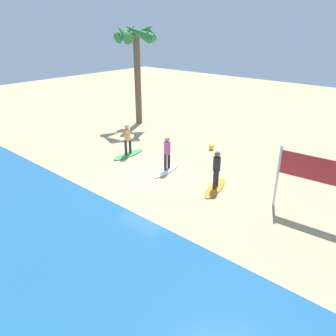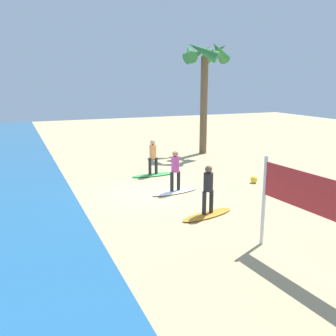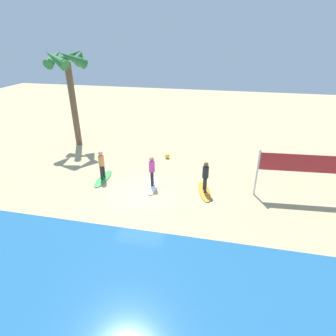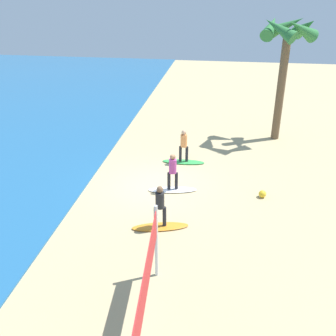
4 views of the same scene
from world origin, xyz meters
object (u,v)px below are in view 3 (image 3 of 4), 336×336
object	(u,v)px
surfboard_green	(103,178)
surfer_green	(101,163)
surfer_orange	(205,175)
surfer_white	(152,169)
palm_tree	(68,68)
surfboard_orange	(204,191)
surfboard_white	(152,185)
beach_ball	(167,156)

from	to	relation	value
surfboard_green	surfer_green	distance (m)	0.99
surfer_orange	surfer_white	world-z (taller)	same
palm_tree	surfer_orange	bearing A→B (deg)	152.83
surfboard_orange	surfboard_white	xyz separation A→B (m)	(2.84, -0.07, 0.00)
surfboard_green	palm_tree	size ratio (longest dim) A/B	0.31
surfer_white	surfer_green	bearing A→B (deg)	-2.86
surfer_green	palm_tree	world-z (taller)	palm_tree
surfboard_white	surfer_white	bearing A→B (deg)	80.56
surfer_orange	surfboard_white	distance (m)	3.01
surfboard_orange	surfer_orange	world-z (taller)	surfer_orange
surfer_green	palm_tree	distance (m)	7.71
surfer_orange	beach_ball	distance (m)	4.88
surfboard_white	surfer_orange	bearing A→B (deg)	79.10
surfer_white	surfboard_green	xyz separation A→B (m)	(2.93, -0.15, -0.99)
surfboard_green	surfer_green	size ratio (longest dim) A/B	1.28
surfer_white	palm_tree	size ratio (longest dim) A/B	0.24
surfer_white	beach_ball	xyz separation A→B (m)	(-0.01, -3.81, -0.88)
surfboard_orange	surfer_green	distance (m)	5.86
beach_ball	surfboard_white	bearing A→B (deg)	89.86
surfboard_orange	surfer_green	size ratio (longest dim) A/B	1.28
surfer_white	surfboard_white	bearing A→B (deg)	0.00
surfer_white	palm_tree	xyz separation A→B (m)	(7.03, -4.99, 4.39)
surfer_orange	beach_ball	world-z (taller)	surfer_orange
surfboard_white	palm_tree	size ratio (longest dim) A/B	0.31
surfboard_green	palm_tree	xyz separation A→B (m)	(4.09, -4.85, 5.38)
palm_tree	surfer_white	bearing A→B (deg)	144.60
surfboard_orange	surfer_green	world-z (taller)	surfer_green
surfboard_orange	surfer_orange	size ratio (longest dim) A/B	1.28
surfboard_orange	palm_tree	bearing A→B (deg)	-131.47
surfboard_green	beach_ball	size ratio (longest dim) A/B	6.70
surfer_green	beach_ball	distance (m)	4.78
surfboard_green	palm_tree	world-z (taller)	palm_tree
surfer_orange	surfboard_green	xyz separation A→B (m)	(5.77, -0.22, -0.99)
surfer_green	surfboard_green	bearing A→B (deg)	-90.00
surfer_orange	surfer_green	bearing A→B (deg)	-2.17
surfboard_white	surfboard_green	world-z (taller)	same
surfer_green	palm_tree	size ratio (longest dim) A/B	0.24
surfboard_green	surfer_green	bearing A→B (deg)	-1.61
surfboard_orange	surfboard_green	distance (m)	5.78
surfer_white	surfboard_green	size ratio (longest dim) A/B	0.78
surfboard_white	surfer_green	bearing A→B (deg)	-102.30
surfer_green	beach_ball	xyz separation A→B (m)	(-2.94, -3.66, -0.88)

